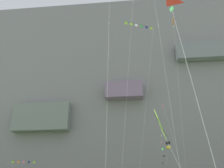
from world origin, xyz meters
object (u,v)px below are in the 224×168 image
(kite_delta_upper_mid, at_px, (169,15))
(kite_box_high_center, at_px, (168,146))
(kite_banner_far_left, at_px, (23,166))
(kite_banner_high_left, at_px, (139,33))
(kite_diamond_mid_right, at_px, (174,25))
(kite_banner_near_cliff, at_px, (165,115))
(kite_diamond_low_center, at_px, (161,126))

(kite_delta_upper_mid, height_order, kite_box_high_center, kite_delta_upper_mid)
(kite_banner_far_left, bearing_deg, kite_banner_high_left, -22.45)
(kite_diamond_mid_right, bearing_deg, kite_box_high_center, 117.86)
(kite_diamond_mid_right, xyz_separation_m, kite_banner_near_cliff, (-3.92, -5.20, -19.57))
(kite_banner_near_cliff, bearing_deg, kite_banner_high_left, 165.61)
(kite_diamond_mid_right, relative_size, kite_banner_near_cliff, 2.33)
(kite_diamond_low_center, xyz_separation_m, kite_banner_far_left, (-21.82, 24.00, -0.21))
(kite_banner_high_left, relative_size, kite_diamond_low_center, 3.06)
(kite_diamond_mid_right, xyz_separation_m, kite_banner_high_left, (-6.80, -4.46, -4.68))
(kite_banner_far_left, bearing_deg, kite_delta_upper_mid, -52.45)
(kite_diamond_low_center, distance_m, kite_banner_near_cliff, 15.62)
(kite_delta_upper_mid, height_order, kite_banner_near_cliff, kite_delta_upper_mid)
(kite_banner_far_left, bearing_deg, kite_banner_near_cliff, -21.53)
(kite_banner_high_left, xyz_separation_m, kite_banner_near_cliff, (2.88, -0.74, -14.89))
(kite_delta_upper_mid, xyz_separation_m, kite_banner_near_cliff, (1.54, 19.77, -0.98))
(kite_delta_upper_mid, bearing_deg, kite_diamond_mid_right, 77.66)
(kite_delta_upper_mid, bearing_deg, kite_banner_near_cliff, 85.53)
(kite_banner_near_cliff, bearing_deg, kite_diamond_mid_right, 53.02)
(kite_diamond_low_center, bearing_deg, kite_banner_near_cliff, 81.35)
(kite_delta_upper_mid, relative_size, kite_box_high_center, 1.27)
(kite_delta_upper_mid, bearing_deg, kite_diamond_low_center, 97.21)
(kite_diamond_low_center, relative_size, kite_banner_near_cliff, 0.66)
(kite_banner_far_left, bearing_deg, kite_diamond_mid_right, -8.70)
(kite_diamond_mid_right, bearing_deg, kite_banner_near_cliff, -126.98)
(kite_banner_high_left, height_order, kite_box_high_center, kite_banner_high_left)
(kite_delta_upper_mid, bearing_deg, kite_banner_far_left, 127.55)
(kite_box_high_center, bearing_deg, kite_delta_upper_mid, -95.41)
(kite_diamond_mid_right, xyz_separation_m, kite_box_high_center, (-2.63, 4.97, -21.87))
(kite_banner_high_left, xyz_separation_m, kite_banner_far_left, (-21.15, 8.74, -20.41))
(kite_diamond_mid_right, distance_m, kite_diamond_low_center, 32.34)
(kite_diamond_mid_right, bearing_deg, kite_diamond_low_center, -107.26)
(kite_diamond_mid_right, height_order, kite_box_high_center, kite_diamond_mid_right)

